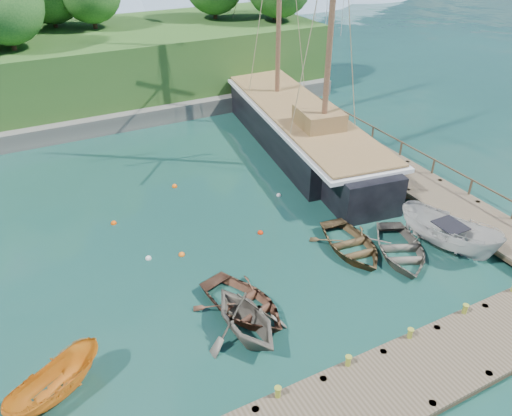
{
  "coord_description": "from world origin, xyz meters",
  "views": [
    {
      "loc": [
        -9.92,
        -14.86,
        15.34
      ],
      "look_at": [
        0.06,
        4.38,
        2.0
      ],
      "focal_mm": 35.0,
      "sensor_mm": 36.0,
      "label": 1
    }
  ],
  "objects_px": {
    "rowboat_1": "(246,334)",
    "rowboat_2": "(350,250)",
    "cabin_boat_white": "(445,248)",
    "schooner": "(297,130)",
    "rowboat_3": "(399,255)",
    "motorboat_orange": "(59,395)",
    "rowboat_0": "(244,310)"
  },
  "relations": [
    {
      "from": "cabin_boat_white",
      "to": "schooner",
      "type": "distance_m",
      "value": 14.72
    },
    {
      "from": "rowboat_0",
      "to": "schooner",
      "type": "distance_m",
      "value": 18.01
    },
    {
      "from": "rowboat_1",
      "to": "motorboat_orange",
      "type": "xyz_separation_m",
      "value": [
        -7.39,
        0.42,
        0.0
      ]
    },
    {
      "from": "rowboat_3",
      "to": "rowboat_2",
      "type": "bearing_deg",
      "value": 167.73
    },
    {
      "from": "rowboat_2",
      "to": "cabin_boat_white",
      "type": "relative_size",
      "value": 0.85
    },
    {
      "from": "rowboat_1",
      "to": "schooner",
      "type": "xyz_separation_m",
      "value": [
        11.82,
        15.32,
        1.17
      ]
    },
    {
      "from": "rowboat_0",
      "to": "rowboat_3",
      "type": "relative_size",
      "value": 0.98
    },
    {
      "from": "rowboat_1",
      "to": "rowboat_2",
      "type": "bearing_deg",
      "value": 15.28
    },
    {
      "from": "cabin_boat_white",
      "to": "rowboat_0",
      "type": "bearing_deg",
      "value": 159.6
    },
    {
      "from": "motorboat_orange",
      "to": "rowboat_0",
      "type": "bearing_deg",
      "value": -110.38
    },
    {
      "from": "rowboat_1",
      "to": "rowboat_3",
      "type": "bearing_deg",
      "value": 2.65
    },
    {
      "from": "cabin_boat_white",
      "to": "schooner",
      "type": "xyz_separation_m",
      "value": [
        -0.08,
        14.67,
        1.17
      ]
    },
    {
      "from": "rowboat_1",
      "to": "motorboat_orange",
      "type": "relative_size",
      "value": 1.05
    },
    {
      "from": "rowboat_1",
      "to": "rowboat_3",
      "type": "xyz_separation_m",
      "value": [
        9.37,
        1.26,
        0.0
      ]
    },
    {
      "from": "rowboat_0",
      "to": "motorboat_orange",
      "type": "relative_size",
      "value": 1.19
    },
    {
      "from": "rowboat_1",
      "to": "cabin_boat_white",
      "type": "height_order",
      "value": "rowboat_1"
    },
    {
      "from": "cabin_boat_white",
      "to": "schooner",
      "type": "bearing_deg",
      "value": 73.25
    },
    {
      "from": "rowboat_0",
      "to": "rowboat_2",
      "type": "xyz_separation_m",
      "value": [
        6.85,
        1.43,
        0.0
      ]
    },
    {
      "from": "rowboat_2",
      "to": "motorboat_orange",
      "type": "distance_m",
      "value": 14.97
    },
    {
      "from": "rowboat_3",
      "to": "motorboat_orange",
      "type": "distance_m",
      "value": 16.78
    },
    {
      "from": "cabin_boat_white",
      "to": "rowboat_1",
      "type": "bearing_deg",
      "value": 166.04
    },
    {
      "from": "rowboat_0",
      "to": "cabin_boat_white",
      "type": "height_order",
      "value": "cabin_boat_white"
    },
    {
      "from": "schooner",
      "to": "motorboat_orange",
      "type": "bearing_deg",
      "value": -133.97
    },
    {
      "from": "rowboat_1",
      "to": "schooner",
      "type": "height_order",
      "value": "schooner"
    },
    {
      "from": "rowboat_2",
      "to": "rowboat_3",
      "type": "height_order",
      "value": "rowboat_3"
    },
    {
      "from": "rowboat_0",
      "to": "rowboat_3",
      "type": "distance_m",
      "value": 8.82
    },
    {
      "from": "motorboat_orange",
      "to": "cabin_boat_white",
      "type": "relative_size",
      "value": 0.71
    },
    {
      "from": "rowboat_1",
      "to": "schooner",
      "type": "relative_size",
      "value": 0.14
    },
    {
      "from": "rowboat_1",
      "to": "rowboat_2",
      "type": "xyz_separation_m",
      "value": [
        7.41,
        2.74,
        0.0
      ]
    },
    {
      "from": "rowboat_2",
      "to": "rowboat_1",
      "type": "bearing_deg",
      "value": -153.35
    },
    {
      "from": "motorboat_orange",
      "to": "rowboat_2",
      "type": "bearing_deg",
      "value": -107.82
    },
    {
      "from": "rowboat_0",
      "to": "rowboat_2",
      "type": "relative_size",
      "value": 1.0
    }
  ]
}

